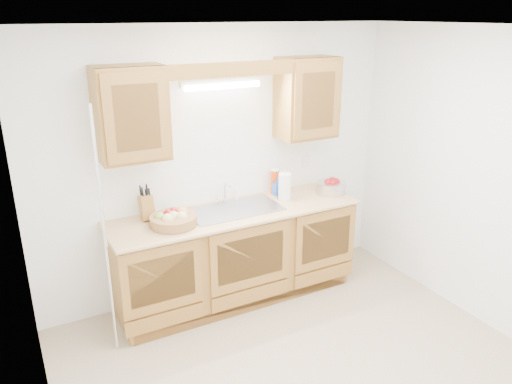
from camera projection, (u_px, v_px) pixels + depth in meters
room at (310, 220)px, 3.39m from camera, size 3.52×3.50×2.50m
base_cabinets at (235, 255)px, 4.66m from camera, size 2.20×0.60×0.86m
countertop at (235, 212)px, 4.50m from camera, size 2.30×0.63×0.04m
upper_cabinet_left at (131, 114)px, 3.94m from camera, size 0.55×0.33×0.75m
upper_cabinet_right at (307, 98)px, 4.67m from camera, size 0.55×0.33×0.75m
valance at (233, 69)px, 4.07m from camera, size 2.20×0.05×0.12m
fluorescent_fixture at (222, 84)px, 4.31m from camera, size 0.76×0.08×0.08m
sink at (234, 217)px, 4.53m from camera, size 0.84×0.46×0.36m
wire_shelf_pole at (105, 237)px, 3.72m from camera, size 0.03×0.03×2.00m
outlet_plate at (306, 161)px, 5.08m from camera, size 0.08×0.01×0.12m
fruit_basket at (173, 219)px, 4.16m from camera, size 0.47×0.47×0.12m
knife_block at (146, 207)px, 4.27m from camera, size 0.11×0.18×0.31m
orange_canister at (275, 181)px, 4.87m from camera, size 0.10×0.10×0.25m
soap_bottle at (277, 186)px, 4.84m from camera, size 0.08×0.08×0.18m
sponge at (169, 211)px, 4.46m from camera, size 0.10×0.07×0.02m
paper_towel at (285, 187)px, 4.72m from camera, size 0.15×0.15×0.30m
apple_bowl at (331, 187)px, 4.90m from camera, size 0.31×0.31×0.15m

